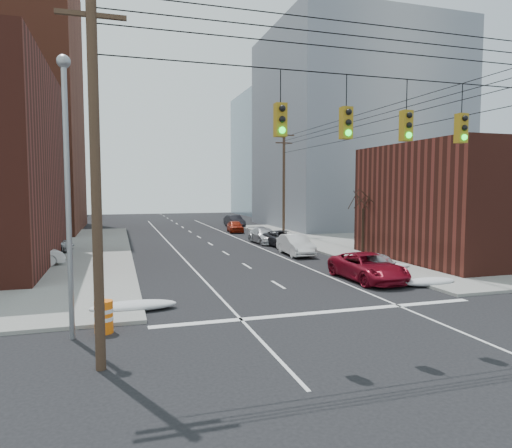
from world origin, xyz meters
TOP-DOWN VIEW (x-y plane):
  - ground at (0.00, 0.00)m, footprint 160.00×160.00m
  - sidewalk_ne at (27.00, 27.00)m, footprint 40.00×40.00m
  - building_brick_far at (-26.00, 74.00)m, footprint 22.00×18.00m
  - building_office at (22.00, 44.00)m, footprint 22.00×20.00m
  - building_glass at (24.00, 70.00)m, footprint 20.00×18.00m
  - building_storefront at (18.00, 16.00)m, footprint 16.00×12.00m
  - utility_pole_left at (-8.50, 3.00)m, footprint 2.20×0.28m
  - utility_pole_far at (8.50, 34.00)m, footprint 2.20×0.28m
  - traffic_signals at (0.10, 2.97)m, footprint 17.00×0.42m
  - street_light at (-9.50, 6.00)m, footprint 0.44×0.44m
  - bare_tree at (9.59, 20.00)m, footprint 2.09×2.20m
  - snow_nw at (-7.40, 9.00)m, footprint 3.50×1.08m
  - snow_ne at (7.40, 9.50)m, footprint 3.00×1.08m
  - snow_east_far at (7.40, 14.00)m, footprint 4.00×1.08m
  - red_pickup at (5.04, 11.59)m, footprint 2.60×5.43m
  - parked_car_a at (5.93, 12.05)m, footprint 1.81×4.24m
  - parked_car_b at (4.80, 21.49)m, footprint 1.80×4.73m
  - parked_car_c at (5.55, 26.33)m, footprint 2.68×5.11m
  - parked_car_d at (4.80, 29.11)m, footprint 2.19×4.87m
  - parked_car_e at (4.80, 39.78)m, footprint 1.99×4.09m
  - parked_car_f at (6.40, 46.44)m, footprint 1.88×4.71m
  - lot_car_a at (-13.44, 20.81)m, footprint 4.61×2.83m
  - lot_car_b at (-13.45, 27.29)m, footprint 4.65×2.32m
  - construction_barrel at (-8.50, 6.36)m, footprint 0.84×0.84m

SIDE VIEW (x-z plane):
  - ground at x=0.00m, z-range 0.00..0.00m
  - sidewalk_ne at x=27.00m, z-range 0.00..0.15m
  - snow_nw at x=-7.40m, z-range 0.00..0.42m
  - snow_ne at x=7.40m, z-range 0.00..0.42m
  - snow_east_far at x=7.40m, z-range 0.00..0.42m
  - construction_barrel at x=-8.50m, z-range 0.02..1.15m
  - parked_car_e at x=4.80m, z-range 0.00..1.34m
  - parked_car_c at x=5.55m, z-range 0.00..1.37m
  - parked_car_d at x=4.80m, z-range 0.00..1.39m
  - parked_car_a at x=5.93m, z-range 0.00..1.43m
  - red_pickup at x=5.04m, z-range 0.00..1.49m
  - parked_car_f at x=6.40m, z-range 0.00..1.52m
  - parked_car_b at x=4.80m, z-range 0.00..1.54m
  - lot_car_b at x=-13.45m, z-range 0.15..1.41m
  - lot_car_a at x=-13.44m, z-range 0.15..1.58m
  - bare_tree at x=9.59m, z-range -0.15..4.79m
  - building_storefront at x=18.00m, z-range 0.00..8.00m
  - street_light at x=-9.50m, z-range 0.88..10.20m
  - utility_pole_left at x=-8.50m, z-range 0.28..11.28m
  - utility_pole_far at x=8.50m, z-range 0.28..11.28m
  - building_brick_far at x=-26.00m, z-range 0.00..12.00m
  - traffic_signals at x=0.10m, z-range 6.16..8.18m
  - building_glass at x=24.00m, z-range 0.00..22.00m
  - building_office at x=22.00m, z-range 0.00..25.00m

